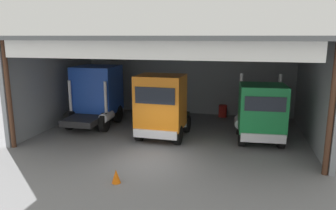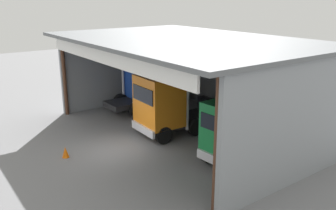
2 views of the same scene
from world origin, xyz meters
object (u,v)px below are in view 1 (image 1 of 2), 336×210
(traffic_cone, at_px, (116,176))
(tool_cart, at_px, (151,108))
(truck_blue_center_left_bay, at_px, (97,94))
(truck_orange_right_bay, at_px, (162,106))
(truck_green_center_right_bay, at_px, (261,112))
(oil_drum, at_px, (223,111))

(traffic_cone, bearing_deg, tool_cart, 99.06)
(truck_blue_center_left_bay, xyz_separation_m, traffic_cone, (4.43, -7.79, -1.74))
(truck_orange_right_bay, relative_size, traffic_cone, 8.52)
(truck_green_center_right_bay, bearing_deg, truck_orange_right_bay, 1.47)
(truck_green_center_right_bay, bearing_deg, truck_blue_center_left_bay, -11.93)
(truck_blue_center_left_bay, height_order, tool_cart, truck_blue_center_left_bay)
(traffic_cone, bearing_deg, oil_drum, 73.50)
(truck_orange_right_bay, relative_size, tool_cart, 4.77)
(truck_blue_center_left_bay, bearing_deg, truck_green_center_right_bay, -8.85)
(truck_green_center_right_bay, bearing_deg, traffic_cone, 44.33)
(truck_green_center_right_bay, distance_m, tool_cart, 8.89)
(truck_green_center_right_bay, xyz_separation_m, traffic_cone, (-5.69, -6.31, -1.42))
(truck_green_center_right_bay, bearing_deg, tool_cart, -35.88)
(truck_blue_center_left_bay, relative_size, truck_green_center_right_bay, 1.08)
(truck_blue_center_left_bay, distance_m, oil_drum, 8.86)
(truck_blue_center_left_bay, bearing_deg, tool_cart, 49.78)
(truck_blue_center_left_bay, xyz_separation_m, truck_orange_right_bay, (4.82, -1.95, -0.15))
(oil_drum, bearing_deg, truck_orange_right_bay, -117.89)
(truck_orange_right_bay, bearing_deg, truck_green_center_right_bay, -172.96)
(oil_drum, bearing_deg, tool_cart, -173.88)
(oil_drum, relative_size, traffic_cone, 1.53)
(tool_cart, bearing_deg, oil_drum, 6.12)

